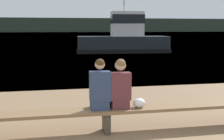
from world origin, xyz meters
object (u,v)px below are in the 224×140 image
at_px(bench_main, 106,113).
at_px(tugboat_red, 124,40).
at_px(person_right, 120,87).
at_px(person_left, 100,88).
at_px(shopping_bag, 139,103).

xyz_separation_m(bench_main, tugboat_red, (4.77, 18.92, 0.72)).
bearing_deg(person_right, bench_main, -179.06).
height_order(bench_main, person_right, person_right).
bearing_deg(bench_main, person_left, 177.42).
distance_m(person_left, tugboat_red, 19.54).
relative_size(shopping_bag, tugboat_red, 0.03).
relative_size(person_left, tugboat_red, 0.13).
relative_size(bench_main, tugboat_red, 0.92).
relative_size(person_right, shopping_bag, 3.95).
height_order(bench_main, tugboat_red, tugboat_red).
height_order(person_left, person_right, person_left).
bearing_deg(tugboat_red, bench_main, 169.90).
xyz_separation_m(bench_main, person_right, (0.29, 0.00, 0.54)).
bearing_deg(bench_main, person_right, 0.94).
bearing_deg(shopping_bag, person_right, 177.57).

